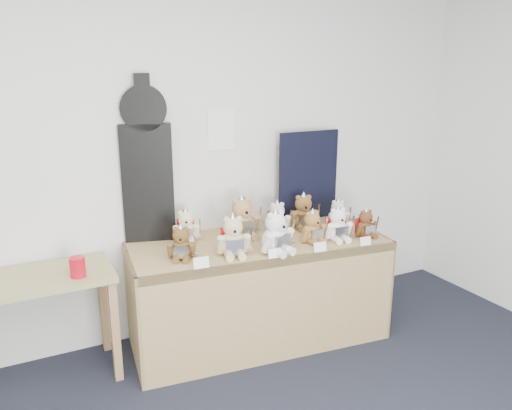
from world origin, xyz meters
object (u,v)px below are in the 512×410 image
teddy_front_left (233,238)px  teddy_back_right (303,213)px  teddy_back_left (186,227)px  teddy_front_end (366,225)px  teddy_front_right (313,228)px  side_table (41,294)px  teddy_back_centre_right (277,218)px  teddy_back_centre_left (242,219)px  display_table (261,265)px  teddy_front_far_right (338,225)px  teddy_front_centre (276,234)px  red_cup (78,267)px  teddy_front_far_left (181,244)px  guitar_case (147,162)px  teddy_back_end (338,214)px

teddy_front_left → teddy_back_right: 0.77m
teddy_back_left → teddy_back_right: bearing=8.3°
teddy_front_end → teddy_back_left: teddy_back_left is taller
teddy_back_left → teddy_front_right: bearing=-12.5°
side_table → teddy_back_centre_right: size_ratio=3.35×
teddy_back_centre_left → display_table: bearing=-71.2°
teddy_front_far_right → teddy_front_end: size_ratio=1.18×
teddy_back_left → teddy_back_right: (0.90, -0.12, 0.02)m
teddy_front_left → teddy_front_centre: teddy_front_centre is taller
teddy_front_end → teddy_back_centre_left: (-0.81, 0.38, 0.05)m
red_cup → teddy_front_far_left: size_ratio=0.50×
teddy_front_far_right → teddy_front_end: (0.22, -0.03, -0.02)m
teddy_back_left → teddy_back_centre_right: 0.69m
guitar_case → teddy_back_centre_left: size_ratio=3.36×
teddy_front_centre → teddy_front_right: 0.34m
side_table → guitar_case: size_ratio=0.75×
teddy_front_centre → teddy_back_centre_left: bearing=86.5°
side_table → teddy_back_centre_left: (1.37, -0.02, 0.30)m
teddy_front_far_left → teddy_back_left: teddy_back_left is taller
display_table → teddy_back_left: 0.60m
side_table → teddy_front_centre: bearing=-15.1°
teddy_front_far_left → teddy_back_left: (0.14, 0.31, 0.00)m
teddy_back_centre_left → teddy_back_centre_right: size_ratio=1.33×
teddy_front_end → teddy_front_centre: bearing=179.8°
guitar_case → teddy_front_centre: size_ratio=3.54×
side_table → teddy_front_end: size_ratio=3.76×
guitar_case → teddy_back_left: (0.21, -0.16, -0.46)m
side_table → red_cup: red_cup is taller
teddy_front_right → teddy_back_left: (-0.79, 0.42, -0.00)m
teddy_back_centre_right → teddy_back_centre_left: bearing=-167.9°
display_table → teddy_back_end: 0.76m
teddy_front_far_left → teddy_back_right: size_ratio=0.83×
teddy_back_end → teddy_back_right: bearing=174.1°
teddy_front_centre → teddy_back_left: 0.67m
display_table → teddy_front_far_left: (-0.59, -0.03, 0.26)m
teddy_front_centre → teddy_front_end: bearing=-14.9°
teddy_back_left → side_table: bearing=-159.1°
teddy_front_centre → teddy_back_left: teddy_front_centre is taller
teddy_front_left → teddy_front_far_right: bearing=10.1°
teddy_front_centre → teddy_front_end: size_ratio=1.41×
teddy_front_end → teddy_back_centre_right: (-0.52, 0.39, 0.01)m
teddy_back_centre_left → teddy_back_end: 0.78m
red_cup → teddy_front_right: 1.57m
side_table → display_table: bearing=-7.7°
display_table → teddy_back_centre_left: bearing=115.4°
side_table → teddy_front_left: size_ratio=2.83×
teddy_front_left → teddy_back_centre_left: teddy_back_centre_left is taller
guitar_case → teddy_front_far_right: bearing=-12.1°
teddy_front_left → teddy_back_centre_right: 0.58m
teddy_back_centre_right → red_cup: bearing=-165.0°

